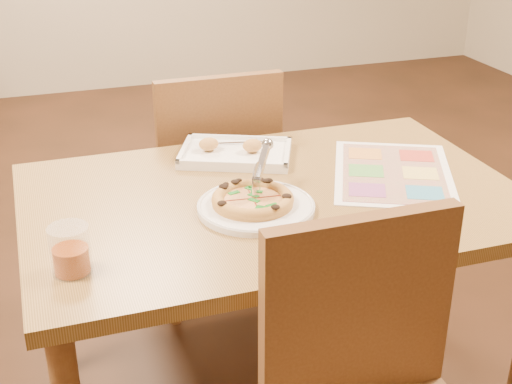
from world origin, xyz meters
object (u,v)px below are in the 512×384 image
object	(u,v)px
chair_near	(375,384)
plate	(256,207)
glass_tumbler	(71,253)
chair_far	(214,163)
pizza_cutter	(260,168)
menu	(393,173)
dining_table	(273,222)
appetizer_tray	(235,153)
pizza	(253,200)

from	to	relation	value
chair_near	plate	xyz separation A→B (m)	(-0.07, 0.53, 0.16)
glass_tumbler	chair_near	bearing A→B (deg)	-34.37
plate	chair_far	bearing A→B (deg)	83.73
pizza_cutter	glass_tumbler	xyz separation A→B (m)	(-0.50, -0.21, -0.04)
menu	pizza_cutter	bearing A→B (deg)	-174.18
dining_table	pizza_cutter	bearing A→B (deg)	-151.76
chair_far	appetizer_tray	bearing A→B (deg)	86.04
chair_far	appetizer_tray	distance (m)	0.37
pizza_cutter	glass_tumbler	distance (m)	0.54
appetizer_tray	pizza	bearing A→B (deg)	-99.72
dining_table	pizza	world-z (taller)	pizza
dining_table	menu	bearing A→B (deg)	2.71
appetizer_tray	chair_far	bearing A→B (deg)	86.04
pizza	pizza_cutter	world-z (taller)	pizza_cutter
menu	plate	bearing A→B (deg)	-168.00
plate	glass_tumbler	bearing A→B (deg)	-161.62
pizza	plate	bearing A→B (deg)	-37.93
chair_far	plate	distance (m)	0.70
chair_far	glass_tumbler	size ratio (longest dim) A/B	4.34
pizza	appetizer_tray	bearing A→B (deg)	80.28
chair_near	glass_tumbler	bearing A→B (deg)	145.63
chair_far	pizza_cutter	size ratio (longest dim) A/B	3.06
pizza	menu	xyz separation A→B (m)	(0.45, 0.09, -0.02)
menu	dining_table	bearing A→B (deg)	-177.29
chair_far	plate	bearing A→B (deg)	83.73
chair_near	chair_far	world-z (taller)	same
glass_tumbler	pizza	bearing A→B (deg)	19.26
chair_far	menu	size ratio (longest dim) A/B	1.04
plate	glass_tumbler	world-z (taller)	glass_tumbler
chair_far	appetizer_tray	size ratio (longest dim) A/B	1.24
dining_table	pizza_cutter	xyz separation A→B (m)	(-0.05, -0.02, 0.18)
chair_far	glass_tumbler	bearing A→B (deg)	56.97
chair_near	pizza_cutter	world-z (taller)	chair_near
plate	pizza_cutter	xyz separation A→B (m)	(0.03, 0.05, 0.08)
chair_far	pizza_cutter	xyz separation A→B (m)	(-0.05, -0.63, 0.24)
chair_far	appetizer_tray	world-z (taller)	chair_far
appetizer_tray	menu	bearing A→B (deg)	-33.33
appetizer_tray	dining_table	bearing A→B (deg)	-85.19
pizza_cutter	appetizer_tray	xyz separation A→B (m)	(0.02, 0.30, -0.08)
chair_far	glass_tumbler	xyz separation A→B (m)	(-0.54, -0.83, 0.20)
appetizer_tray	plate	bearing A→B (deg)	-98.44
plate	appetizer_tray	size ratio (longest dim) A/B	0.78
pizza	pizza_cutter	xyz separation A→B (m)	(0.04, 0.05, 0.06)
menu	appetizer_tray	bearing A→B (deg)	146.67
pizza	appetizer_tray	size ratio (longest dim) A/B	0.55
chair_near	glass_tumbler	size ratio (longest dim) A/B	4.34
plate	pizza_cutter	bearing A→B (deg)	60.73
glass_tumbler	appetizer_tray	bearing A→B (deg)	44.11
chair_near	menu	size ratio (longest dim) A/B	1.04
dining_table	glass_tumbler	xyz separation A→B (m)	(-0.54, -0.23, 0.13)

